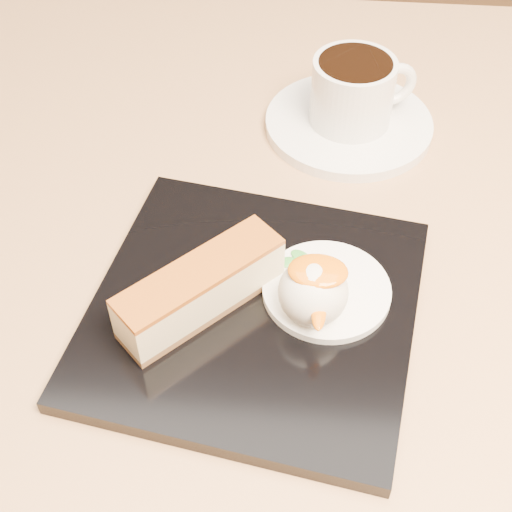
# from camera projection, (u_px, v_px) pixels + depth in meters

# --- Properties ---
(table) EXTENTS (0.80, 0.80, 0.72)m
(table) POSITION_uv_depth(u_px,v_px,m) (285.00, 370.00, 0.65)
(table) COLOR black
(table) RESTS_ON ground
(dessert_plate) EXTENTS (0.25, 0.25, 0.01)m
(dessert_plate) POSITION_uv_depth(u_px,v_px,m) (254.00, 310.00, 0.50)
(dessert_plate) COLOR black
(dessert_plate) RESTS_ON table
(cheesecake) EXTENTS (0.11, 0.11, 0.04)m
(cheesecake) POSITION_uv_depth(u_px,v_px,m) (201.00, 289.00, 0.48)
(cheesecake) COLOR brown
(cheesecake) RESTS_ON dessert_plate
(cream_smear) EXTENTS (0.09, 0.09, 0.01)m
(cream_smear) POSITION_uv_depth(u_px,v_px,m) (327.00, 290.00, 0.50)
(cream_smear) COLOR white
(cream_smear) RESTS_ON dessert_plate
(ice_cream_scoop) EXTENTS (0.05, 0.05, 0.05)m
(ice_cream_scoop) POSITION_uv_depth(u_px,v_px,m) (313.00, 292.00, 0.47)
(ice_cream_scoop) COLOR white
(ice_cream_scoop) RESTS_ON cream_smear
(mango_sauce) EXTENTS (0.04, 0.03, 0.01)m
(mango_sauce) POSITION_uv_depth(u_px,v_px,m) (318.00, 271.00, 0.46)
(mango_sauce) COLOR orange
(mango_sauce) RESTS_ON ice_cream_scoop
(mint_sprig) EXTENTS (0.04, 0.03, 0.00)m
(mint_sprig) POSITION_uv_depth(u_px,v_px,m) (287.00, 257.00, 0.51)
(mint_sprig) COLOR green
(mint_sprig) RESTS_ON cream_smear
(saucer) EXTENTS (0.15, 0.15, 0.01)m
(saucer) POSITION_uv_depth(u_px,v_px,m) (349.00, 124.00, 0.64)
(saucer) COLOR white
(saucer) RESTS_ON table
(coffee_cup) EXTENTS (0.09, 0.07, 0.06)m
(coffee_cup) POSITION_uv_depth(u_px,v_px,m) (354.00, 90.00, 0.62)
(coffee_cup) COLOR white
(coffee_cup) RESTS_ON saucer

